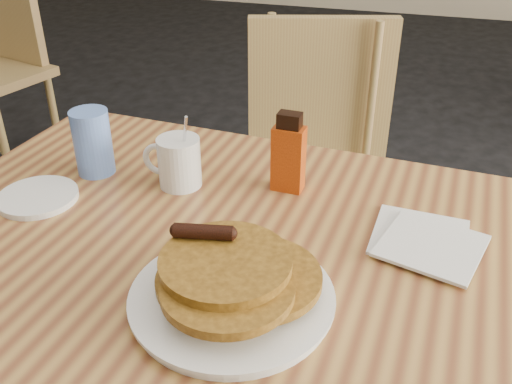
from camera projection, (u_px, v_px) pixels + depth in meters
main_table at (240, 262)px, 0.99m from camera, size 1.32×0.94×0.75m
chair_main_far at (311, 155)px, 1.68m from camera, size 0.52×0.53×0.94m
pancake_plate at (232, 287)px, 0.83m from camera, size 0.30×0.30×0.10m
coffee_mug at (178, 161)px, 1.12m from camera, size 0.12×0.08×0.16m
syrup_bottle at (288, 155)px, 1.09m from camera, size 0.06×0.04×0.16m
napkin_stack at (426, 241)px, 0.97m from camera, size 0.20×0.21×0.01m
blue_tumbler at (93, 142)px, 1.16m from camera, size 0.08×0.08×0.14m
side_saucer at (38, 197)px, 1.09m from camera, size 0.19×0.19×0.01m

